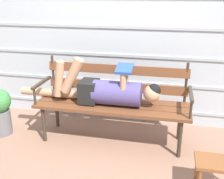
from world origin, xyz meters
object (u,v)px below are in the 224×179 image
at_px(park_bench, 113,98).
at_px(footstool, 217,168).
at_px(reclining_person, 106,90).
at_px(potted_plant, 0,110).

relative_size(park_bench, footstool, 4.68).
xyz_separation_m(park_bench, reclining_person, (-0.07, -0.07, 0.12)).
height_order(reclining_person, potted_plant, reclining_person).
bearing_deg(reclining_person, park_bench, 44.24).
height_order(reclining_person, footstool, reclining_person).
bearing_deg(potted_plant, reclining_person, 6.07).
distance_m(park_bench, potted_plant, 1.42).
distance_m(park_bench, reclining_person, 0.16).
bearing_deg(footstool, potted_plant, 167.35).
xyz_separation_m(park_bench, footstool, (1.09, -0.77, -0.26)).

